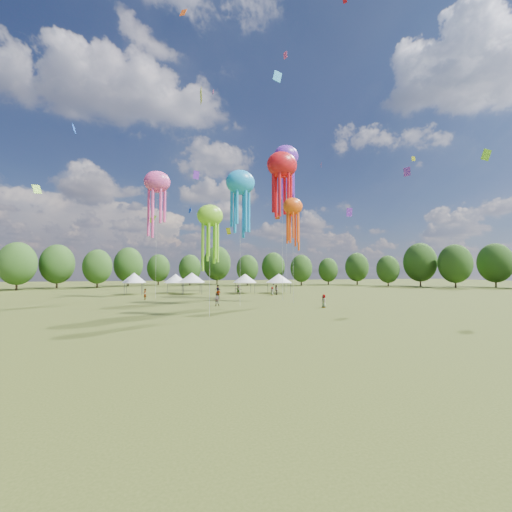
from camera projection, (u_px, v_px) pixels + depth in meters
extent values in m
plane|color=#384416|center=(424.00, 371.00, 14.83)|extent=(300.00, 300.00, 0.00)
imported|color=gray|center=(216.00, 300.00, 42.70)|extent=(0.84, 0.66, 1.72)
imported|color=gray|center=(272.00, 291.00, 61.46)|extent=(0.72, 0.91, 1.62)
imported|color=gray|center=(276.00, 290.00, 62.72)|extent=(0.80, 0.98, 1.88)
imported|color=gray|center=(218.00, 289.00, 66.95)|extent=(1.25, 0.88, 1.77)
imported|color=gray|center=(218.00, 294.00, 53.34)|extent=(1.05, 0.57, 1.69)
imported|color=gray|center=(238.00, 290.00, 64.24)|extent=(1.70, 0.58, 1.82)
imported|color=gray|center=(145.00, 294.00, 51.83)|extent=(0.55, 0.73, 1.81)
imported|color=gray|center=(324.00, 301.00, 40.91)|extent=(0.54, 0.82, 1.67)
cylinder|color=#47474C|center=(124.00, 289.00, 61.67)|extent=(0.08, 0.08, 2.29)
cylinder|color=#47474C|center=(126.00, 288.00, 64.72)|extent=(0.08, 0.08, 2.29)
cylinder|color=#47474C|center=(142.00, 289.00, 62.51)|extent=(0.08, 0.08, 2.29)
cylinder|color=#47474C|center=(143.00, 288.00, 65.55)|extent=(0.08, 0.08, 2.29)
cube|color=white|center=(134.00, 283.00, 63.67)|extent=(3.56, 3.56, 0.10)
cone|color=white|center=(134.00, 278.00, 63.72)|extent=(4.63, 4.63, 1.96)
cylinder|color=#47474C|center=(167.00, 288.00, 66.27)|extent=(0.08, 0.08, 2.13)
cylinder|color=#47474C|center=(167.00, 288.00, 69.43)|extent=(0.08, 0.08, 2.13)
cylinder|color=#47474C|center=(184.00, 288.00, 67.13)|extent=(0.08, 0.08, 2.13)
cylinder|color=#47474C|center=(183.00, 287.00, 70.30)|extent=(0.08, 0.08, 2.13)
cube|color=white|center=(175.00, 283.00, 68.34)|extent=(3.68, 3.68, 0.10)
cone|color=white|center=(175.00, 278.00, 68.38)|extent=(4.79, 4.79, 1.83)
cylinder|color=#47474C|center=(183.00, 289.00, 62.43)|extent=(0.08, 0.08, 2.30)
cylinder|color=#47474C|center=(182.00, 288.00, 65.97)|extent=(0.08, 0.08, 2.30)
cylinder|color=#47474C|center=(202.00, 289.00, 63.40)|extent=(0.08, 0.08, 2.30)
cylinder|color=#47474C|center=(200.00, 288.00, 66.94)|extent=(0.08, 0.08, 2.30)
cube|color=white|center=(192.00, 283.00, 64.74)|extent=(4.08, 4.08, 0.10)
cone|color=white|center=(192.00, 277.00, 64.79)|extent=(5.30, 5.30, 1.97)
cylinder|color=#47474C|center=(239.00, 289.00, 65.70)|extent=(0.08, 0.08, 2.16)
cylinder|color=#47474C|center=(235.00, 288.00, 68.99)|extent=(0.08, 0.08, 2.16)
cylinder|color=#47474C|center=(255.00, 288.00, 66.60)|extent=(0.08, 0.08, 2.16)
cylinder|color=#47474C|center=(251.00, 287.00, 69.89)|extent=(0.08, 0.08, 2.16)
cube|color=white|center=(245.00, 283.00, 67.85)|extent=(3.82, 3.82, 0.10)
cone|color=white|center=(245.00, 278.00, 67.89)|extent=(4.96, 4.96, 1.85)
cylinder|color=#47474C|center=(273.00, 289.00, 65.60)|extent=(0.08, 0.08, 2.15)
cylinder|color=#47474C|center=(268.00, 288.00, 69.25)|extent=(0.08, 0.08, 2.15)
cylinder|color=#47474C|center=(290.00, 288.00, 66.60)|extent=(0.08, 0.08, 2.15)
cylinder|color=#47474C|center=(284.00, 287.00, 70.25)|extent=(0.08, 0.08, 2.15)
cube|color=white|center=(279.00, 283.00, 67.98)|extent=(4.19, 4.19, 0.10)
cone|color=white|center=(279.00, 278.00, 68.02)|extent=(5.45, 5.45, 1.84)
ellipsoid|color=#1A97E1|center=(240.00, 182.00, 43.59)|extent=(4.00, 2.80, 3.40)
cylinder|color=beige|center=(240.00, 244.00, 43.19)|extent=(0.03, 0.03, 16.74)
ellipsoid|color=red|center=(282.00, 165.00, 52.05)|extent=(5.06, 3.54, 4.30)
cylinder|color=beige|center=(282.00, 232.00, 51.53)|extent=(0.03, 0.03, 21.94)
ellipsoid|color=#FF520F|center=(293.00, 206.00, 47.42)|extent=(3.00, 2.10, 2.55)
cylinder|color=beige|center=(293.00, 254.00, 47.08)|extent=(0.03, 0.03, 14.27)
ellipsoid|color=#F24797|center=(157.00, 182.00, 55.09)|extent=(4.40, 3.08, 3.74)
cylinder|color=beige|center=(156.00, 240.00, 54.61)|extent=(0.03, 0.03, 20.03)
ellipsoid|color=#7ED423|center=(210.00, 216.00, 33.03)|extent=(2.69, 1.88, 2.28)
cylinder|color=beige|center=(210.00, 266.00, 32.78)|extent=(0.03, 0.03, 10.39)
ellipsoid|color=purple|center=(286.00, 156.00, 70.47)|extent=(5.58, 3.91, 4.75)
cylinder|color=beige|center=(286.00, 224.00, 69.76)|extent=(0.03, 0.03, 30.00)
cube|color=#F24797|center=(285.00, 55.00, 42.82)|extent=(0.35, 0.75, 0.90)
cube|color=purple|center=(196.00, 175.00, 74.21)|extent=(1.51, 0.92, 1.86)
cube|color=red|center=(321.00, 165.00, 73.66)|extent=(0.41, 0.90, 1.04)
cube|color=#FF520F|center=(183.00, 12.00, 52.15)|extent=(1.25, 0.91, 1.45)
cube|color=#D1DC16|center=(228.00, 231.00, 65.05)|extent=(1.01, 1.05, 1.35)
cube|color=#7ED423|center=(486.00, 155.00, 44.22)|extent=(1.33, 0.66, 1.65)
cube|color=#F24797|center=(213.00, 92.00, 67.01)|extent=(0.20, 0.74, 0.91)
cube|color=purple|center=(407.00, 172.00, 50.47)|extent=(1.49, 0.83, 1.51)
cube|color=#D1DC16|center=(201.00, 96.00, 48.08)|extent=(0.22, 1.70, 2.13)
cube|color=#7ED423|center=(152.00, 219.00, 82.07)|extent=(2.17, 1.28, 2.49)
cube|color=blue|center=(74.00, 129.00, 45.35)|extent=(0.41, 1.28, 1.45)
cube|color=#1A97E1|center=(277.00, 76.00, 60.15)|extent=(1.96, 0.33, 2.33)
cube|color=purple|center=(349.00, 212.00, 79.15)|extent=(1.68, 0.49, 2.13)
cube|color=red|center=(345.00, 1.00, 56.98)|extent=(0.69, 0.58, 1.01)
cube|color=#FF520F|center=(278.00, 216.00, 88.08)|extent=(1.04, 1.04, 1.79)
cube|color=#D1DC16|center=(413.00, 159.00, 62.23)|extent=(0.68, 0.26, 0.90)
cube|color=#7ED423|center=(37.00, 189.00, 62.00)|extent=(1.60, 1.26, 1.90)
cube|color=blue|center=(190.00, 210.00, 62.83)|extent=(0.55, 1.15, 1.27)
cylinder|color=#38281C|center=(17.00, 283.00, 77.83)|extent=(0.44, 0.44, 3.36)
ellipsoid|color=#274918|center=(17.00, 264.00, 78.06)|extent=(8.40, 8.40, 10.51)
cylinder|color=#38281C|center=(57.00, 282.00, 86.58)|extent=(0.44, 0.44, 3.41)
ellipsoid|color=#274918|center=(57.00, 264.00, 86.81)|extent=(8.53, 8.53, 10.66)
cylinder|color=#38281C|center=(97.00, 282.00, 88.77)|extent=(0.44, 0.44, 3.07)
ellipsoid|color=#274918|center=(98.00, 267.00, 88.98)|extent=(7.66, 7.66, 9.58)
cylinder|color=#38281C|center=(128.00, 281.00, 98.66)|extent=(0.44, 0.44, 3.43)
ellipsoid|color=#274918|center=(128.00, 265.00, 98.89)|extent=(8.58, 8.58, 10.73)
cylinder|color=#38281C|center=(158.00, 281.00, 106.37)|extent=(0.44, 0.44, 2.95)
ellipsoid|color=#274918|center=(158.00, 268.00, 106.57)|extent=(7.37, 7.37, 9.21)
cylinder|color=#38281C|center=(190.00, 281.00, 105.26)|extent=(0.44, 0.44, 2.89)
ellipsoid|color=#274918|center=(190.00, 268.00, 105.46)|extent=(7.23, 7.23, 9.04)
cylinder|color=#38281C|center=(217.00, 279.00, 112.08)|extent=(0.44, 0.44, 3.84)
ellipsoid|color=#274918|center=(217.00, 263.00, 112.34)|extent=(9.60, 9.60, 11.99)
cylinder|color=#38281C|center=(247.00, 281.00, 103.59)|extent=(0.44, 0.44, 2.84)
ellipsoid|color=#274918|center=(247.00, 269.00, 103.79)|extent=(7.11, 7.11, 8.89)
cylinder|color=#38281C|center=(273.00, 280.00, 108.66)|extent=(0.44, 0.44, 3.16)
ellipsoid|color=#274918|center=(273.00, 267.00, 108.88)|extent=(7.91, 7.91, 9.88)
cylinder|color=#38281C|center=(301.00, 281.00, 105.16)|extent=(0.44, 0.44, 2.88)
ellipsoid|color=#274918|center=(301.00, 268.00, 105.36)|extent=(7.21, 7.21, 9.01)
cylinder|color=#38281C|center=(328.00, 281.00, 109.89)|extent=(0.44, 0.44, 2.63)
ellipsoid|color=#274918|center=(328.00, 270.00, 110.07)|extent=(6.57, 6.57, 8.22)
cylinder|color=#38281C|center=(357.00, 280.00, 108.89)|extent=(0.44, 0.44, 3.13)
ellipsoid|color=#274918|center=(357.00, 267.00, 109.10)|extent=(7.81, 7.81, 9.77)
cylinder|color=#38281C|center=(388.00, 282.00, 98.22)|extent=(0.44, 0.44, 2.72)
ellipsoid|color=#274918|center=(388.00, 269.00, 98.40)|extent=(6.80, 6.80, 8.50)
cylinder|color=#38281C|center=(420.00, 280.00, 97.91)|extent=(0.44, 0.44, 3.81)
ellipsoid|color=#274918|center=(420.00, 262.00, 98.17)|extent=(9.52, 9.52, 11.90)
cylinder|color=#38281C|center=(456.00, 281.00, 90.06)|extent=(0.44, 0.44, 3.51)
ellipsoid|color=#274918|center=(455.00, 264.00, 90.30)|extent=(8.78, 8.78, 10.97)
cylinder|color=#38281C|center=(496.00, 281.00, 91.96)|extent=(0.44, 0.44, 3.64)
ellipsoid|color=#274918|center=(495.00, 263.00, 92.21)|extent=(9.10, 9.10, 11.37)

